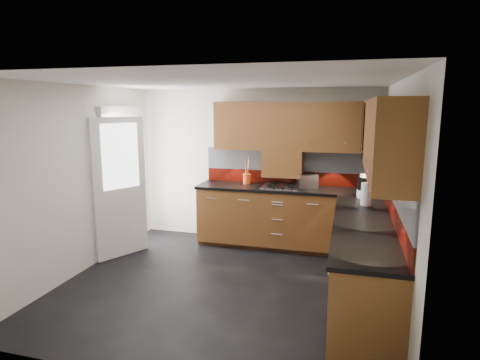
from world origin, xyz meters
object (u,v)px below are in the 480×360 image
(toaster, at_px, (307,181))
(gas_hob, at_px, (281,186))
(utensil_pot, at_px, (247,177))
(food_processor, at_px, (364,187))

(toaster, bearing_deg, gas_hob, -164.33)
(gas_hob, distance_m, utensil_pot, 0.59)
(food_processor, bearing_deg, toaster, 148.01)
(toaster, distance_m, food_processor, 0.94)
(utensil_pot, height_order, food_processor, utensil_pot)
(utensil_pot, bearing_deg, food_processor, -17.73)
(gas_hob, bearing_deg, toaster, 15.67)
(toaster, xyz_separation_m, food_processor, (0.79, -0.50, 0.05))
(utensil_pot, distance_m, toaster, 0.94)
(utensil_pot, distance_m, food_processor, 1.82)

